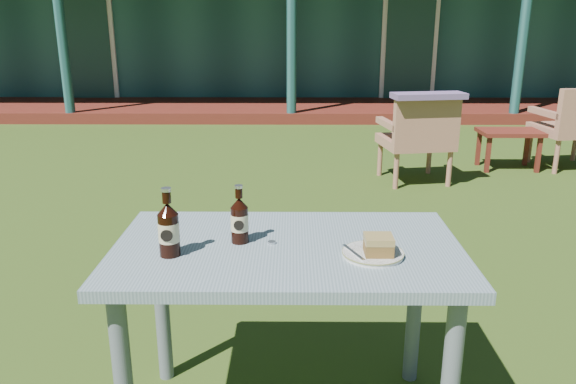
{
  "coord_description": "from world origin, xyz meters",
  "views": [
    {
      "loc": [
        0.02,
        -3.4,
        1.46
      ],
      "look_at": [
        0.0,
        -1.3,
        0.82
      ],
      "focal_mm": 35.0,
      "sensor_mm": 36.0,
      "label": 1
    }
  ],
  "objects_px": {
    "cola_bottle_near": "(240,220)",
    "side_table": "(510,136)",
    "plate": "(373,253)",
    "cafe_table": "(287,272)",
    "cola_bottle_far": "(169,229)",
    "cake_slice": "(378,245)",
    "armchair_right": "(575,123)",
    "armchair_left": "(419,135)"
  },
  "relations": [
    {
      "from": "cola_bottle_far",
      "to": "cake_slice",
      "type": "bearing_deg",
      "value": -1.26
    },
    {
      "from": "cafe_table",
      "to": "plate",
      "type": "height_order",
      "value": "plate"
    },
    {
      "from": "cafe_table",
      "to": "plate",
      "type": "distance_m",
      "value": 0.32
    },
    {
      "from": "plate",
      "to": "cola_bottle_far",
      "type": "bearing_deg",
      "value": 179.97
    },
    {
      "from": "cafe_table",
      "to": "armchair_left",
      "type": "relative_size",
      "value": 1.48
    },
    {
      "from": "cafe_table",
      "to": "cola_bottle_near",
      "type": "xyz_separation_m",
      "value": [
        -0.17,
        0.03,
        0.18
      ]
    },
    {
      "from": "armchair_left",
      "to": "armchair_right",
      "type": "relative_size",
      "value": 0.97
    },
    {
      "from": "cake_slice",
      "to": "side_table",
      "type": "relative_size",
      "value": 0.15
    },
    {
      "from": "cafe_table",
      "to": "cola_bottle_far",
      "type": "relative_size",
      "value": 5.17
    },
    {
      "from": "cafe_table",
      "to": "armchair_right",
      "type": "bearing_deg",
      "value": 53.11
    },
    {
      "from": "cola_bottle_near",
      "to": "cola_bottle_far",
      "type": "height_order",
      "value": "cola_bottle_far"
    },
    {
      "from": "cake_slice",
      "to": "cola_bottle_near",
      "type": "relative_size",
      "value": 0.44
    },
    {
      "from": "cafe_table",
      "to": "cola_bottle_far",
      "type": "height_order",
      "value": "cola_bottle_far"
    },
    {
      "from": "cake_slice",
      "to": "cola_bottle_near",
      "type": "height_order",
      "value": "cola_bottle_near"
    },
    {
      "from": "armchair_right",
      "to": "side_table",
      "type": "relative_size",
      "value": 1.39
    },
    {
      "from": "cake_slice",
      "to": "side_table",
      "type": "height_order",
      "value": "cake_slice"
    },
    {
      "from": "cafe_table",
      "to": "cake_slice",
      "type": "xyz_separation_m",
      "value": [
        0.3,
        -0.1,
        0.15
      ]
    },
    {
      "from": "plate",
      "to": "cola_bottle_far",
      "type": "height_order",
      "value": "cola_bottle_far"
    },
    {
      "from": "cola_bottle_far",
      "to": "cafe_table",
      "type": "bearing_deg",
      "value": 12.84
    },
    {
      "from": "cake_slice",
      "to": "armchair_left",
      "type": "bearing_deg",
      "value": 75.46
    },
    {
      "from": "cola_bottle_far",
      "to": "cola_bottle_near",
      "type": "bearing_deg",
      "value": 27.82
    },
    {
      "from": "cola_bottle_near",
      "to": "cafe_table",
      "type": "bearing_deg",
      "value": -9.71
    },
    {
      "from": "armchair_left",
      "to": "armchair_right",
      "type": "xyz_separation_m",
      "value": [
        1.69,
        0.54,
        0.02
      ]
    },
    {
      "from": "plate",
      "to": "cake_slice",
      "type": "bearing_deg",
      "value": -44.96
    },
    {
      "from": "cafe_table",
      "to": "cola_bottle_near",
      "type": "bearing_deg",
      "value": 170.29
    },
    {
      "from": "armchair_left",
      "to": "plate",
      "type": "bearing_deg",
      "value": -104.84
    },
    {
      "from": "armchair_left",
      "to": "side_table",
      "type": "xyz_separation_m",
      "value": [
        1.04,
        0.53,
        -0.11
      ]
    },
    {
      "from": "cola_bottle_far",
      "to": "armchair_left",
      "type": "height_order",
      "value": "cola_bottle_far"
    },
    {
      "from": "plate",
      "to": "side_table",
      "type": "height_order",
      "value": "plate"
    },
    {
      "from": "cola_bottle_near",
      "to": "side_table",
      "type": "distance_m",
      "value": 4.48
    },
    {
      "from": "cafe_table",
      "to": "armchair_left",
      "type": "xyz_separation_m",
      "value": [
        1.17,
        3.27,
        -0.16
      ]
    },
    {
      "from": "cafe_table",
      "to": "armchair_left",
      "type": "distance_m",
      "value": 3.48
    },
    {
      "from": "cafe_table",
      "to": "armchair_right",
      "type": "relative_size",
      "value": 1.43
    },
    {
      "from": "armchair_left",
      "to": "armchair_right",
      "type": "bearing_deg",
      "value": 17.69
    },
    {
      "from": "cafe_table",
      "to": "cake_slice",
      "type": "bearing_deg",
      "value": -19.11
    },
    {
      "from": "armchair_left",
      "to": "cake_slice",
      "type": "bearing_deg",
      "value": -104.54
    },
    {
      "from": "cake_slice",
      "to": "side_table",
      "type": "xyz_separation_m",
      "value": [
        1.91,
        3.91,
        -0.42
      ]
    },
    {
      "from": "plate",
      "to": "cafe_table",
      "type": "bearing_deg",
      "value": 162.64
    },
    {
      "from": "plate",
      "to": "cola_bottle_near",
      "type": "bearing_deg",
      "value": 165.41
    },
    {
      "from": "side_table",
      "to": "cafe_table",
      "type": "bearing_deg",
      "value": -120.18
    },
    {
      "from": "cola_bottle_near",
      "to": "armchair_left",
      "type": "distance_m",
      "value": 3.52
    },
    {
      "from": "armchair_right",
      "to": "cola_bottle_near",
      "type": "bearing_deg",
      "value": -128.66
    }
  ]
}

